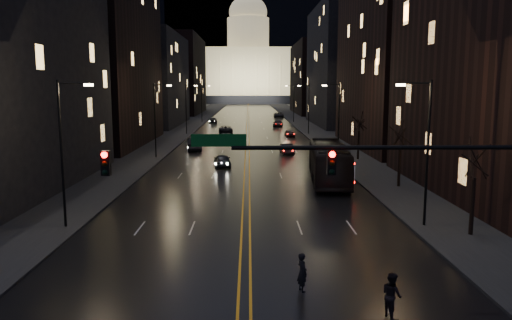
{
  "coord_description": "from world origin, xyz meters",
  "views": [
    {
      "loc": [
        0.19,
        -19.67,
        8.62
      ],
      "look_at": [
        0.63,
        10.3,
        4.18
      ],
      "focal_mm": 35.0,
      "sensor_mm": 36.0,
      "label": 1
    }
  ],
  "objects_px": {
    "oncoming_car_b": "(194,144)",
    "pedestrian_b": "(392,295)",
    "oncoming_car_a": "(222,160)",
    "receding_car_a": "(287,149)",
    "pedestrian_a": "(302,272)",
    "traffic_signal": "(391,175)",
    "bus": "(329,162)"
  },
  "relations": [
    {
      "from": "bus",
      "to": "oncoming_car_b",
      "type": "relative_size",
      "value": 2.46
    },
    {
      "from": "traffic_signal",
      "to": "pedestrian_a",
      "type": "bearing_deg",
      "value": 173.06
    },
    {
      "from": "oncoming_car_a",
      "to": "receding_car_a",
      "type": "relative_size",
      "value": 1.05
    },
    {
      "from": "oncoming_car_a",
      "to": "pedestrian_b",
      "type": "bearing_deg",
      "value": 97.32
    },
    {
      "from": "pedestrian_b",
      "to": "pedestrian_a",
      "type": "bearing_deg",
      "value": 33.49
    },
    {
      "from": "oncoming_car_a",
      "to": "receding_car_a",
      "type": "height_order",
      "value": "oncoming_car_a"
    },
    {
      "from": "pedestrian_a",
      "to": "receding_car_a",
      "type": "bearing_deg",
      "value": -24.91
    },
    {
      "from": "oncoming_car_a",
      "to": "oncoming_car_b",
      "type": "xyz_separation_m",
      "value": [
        -4.54,
        14.04,
        0.13
      ]
    },
    {
      "from": "traffic_signal",
      "to": "oncoming_car_b",
      "type": "bearing_deg",
      "value": 105.45
    },
    {
      "from": "receding_car_a",
      "to": "bus",
      "type": "bearing_deg",
      "value": -86.92
    },
    {
      "from": "pedestrian_a",
      "to": "pedestrian_b",
      "type": "distance_m",
      "value": 3.94
    },
    {
      "from": "oncoming_car_a",
      "to": "pedestrian_a",
      "type": "distance_m",
      "value": 33.24
    },
    {
      "from": "oncoming_car_b",
      "to": "receding_car_a",
      "type": "height_order",
      "value": "oncoming_car_b"
    },
    {
      "from": "oncoming_car_b",
      "to": "receding_car_a",
      "type": "distance_m",
      "value": 12.87
    },
    {
      "from": "oncoming_car_a",
      "to": "bus",
      "type": "bearing_deg",
      "value": 134.48
    },
    {
      "from": "bus",
      "to": "oncoming_car_b",
      "type": "xyz_separation_m",
      "value": [
        -14.61,
        22.43,
        -0.93
      ]
    },
    {
      "from": "bus",
      "to": "pedestrian_b",
      "type": "relative_size",
      "value": 7.36
    },
    {
      "from": "oncoming_car_b",
      "to": "pedestrian_a",
      "type": "distance_m",
      "value": 47.87
    },
    {
      "from": "traffic_signal",
      "to": "oncoming_car_a",
      "type": "bearing_deg",
      "value": 104.4
    },
    {
      "from": "bus",
      "to": "receding_car_a",
      "type": "distance_m",
      "value": 18.58
    },
    {
      "from": "receding_car_a",
      "to": "pedestrian_b",
      "type": "bearing_deg",
      "value": -93.71
    },
    {
      "from": "traffic_signal",
      "to": "oncoming_car_b",
      "type": "xyz_separation_m",
      "value": [
        -13.08,
        47.32,
        -4.24
      ]
    },
    {
      "from": "bus",
      "to": "pedestrian_b",
      "type": "xyz_separation_m",
      "value": [
        -1.9,
        -26.88,
        -0.92
      ]
    },
    {
      "from": "oncoming_car_a",
      "to": "pedestrian_a",
      "type": "height_order",
      "value": "pedestrian_a"
    },
    {
      "from": "oncoming_car_a",
      "to": "oncoming_car_b",
      "type": "relative_size",
      "value": 0.82
    },
    {
      "from": "traffic_signal",
      "to": "pedestrian_b",
      "type": "relative_size",
      "value": 9.9
    },
    {
      "from": "oncoming_car_b",
      "to": "pedestrian_a",
      "type": "height_order",
      "value": "oncoming_car_b"
    },
    {
      "from": "oncoming_car_a",
      "to": "pedestrian_a",
      "type": "relative_size",
      "value": 2.56
    },
    {
      "from": "oncoming_car_a",
      "to": "pedestrian_b",
      "type": "distance_m",
      "value": 36.21
    },
    {
      "from": "traffic_signal",
      "to": "bus",
      "type": "height_order",
      "value": "traffic_signal"
    },
    {
      "from": "receding_car_a",
      "to": "pedestrian_a",
      "type": "bearing_deg",
      "value": -97.83
    },
    {
      "from": "oncoming_car_b",
      "to": "pedestrian_b",
      "type": "bearing_deg",
      "value": 96.57
    }
  ]
}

